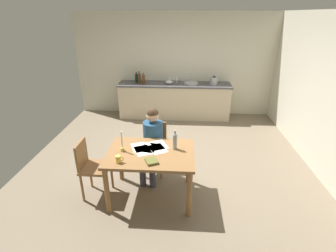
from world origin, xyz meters
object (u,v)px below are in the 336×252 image
object	(u,v)px
coffee_mug	(118,159)
wine_glass_by_kettle	(173,78)
candlestick	(122,146)
person_seated	(152,139)
book_magazine	(152,161)
bottle_oil	(136,78)
bottle_wine_red	(144,79)
sink_unit	(191,83)
chair_side_empty	(91,166)
wine_glass_back_left	(170,78)
chair_at_table	(154,145)
wine_glass_near_sink	(177,78)
mixing_bowl	(169,82)
bottle_vinegar	(139,78)
wine_bottle_on_table	(175,141)
dining_table	(151,159)
stovetop_kettle	(214,80)

from	to	relation	value
coffee_mug	wine_glass_by_kettle	xyz separation A→B (m)	(0.54, 3.70, 0.21)
candlestick	wine_glass_by_kettle	world-z (taller)	candlestick
person_seated	coffee_mug	world-z (taller)	person_seated
coffee_mug	book_magazine	xyz separation A→B (m)	(0.43, 0.04, -0.03)
bottle_oil	bottle_wine_red	distance (m)	0.24
sink_unit	chair_side_empty	bearing A→B (deg)	-114.44
wine_glass_back_left	chair_at_table	bearing A→B (deg)	-92.04
candlestick	wine_glass_near_sink	bearing A→B (deg)	79.15
bottle_wine_red	wine_glass_back_left	xyz separation A→B (m)	(0.65, 0.21, -0.01)
mixing_bowl	chair_at_table	bearing A→B (deg)	-91.90
coffee_mug	book_magazine	world-z (taller)	coffee_mug
chair_side_empty	wine_glass_by_kettle	xyz separation A→B (m)	(1.03, 3.44, 0.51)
coffee_mug	book_magazine	distance (m)	0.43
bottle_vinegar	wine_glass_by_kettle	size ratio (longest dim) A/B	1.96
bottle_oil	wine_glass_by_kettle	world-z (taller)	bottle_oil
chair_side_empty	wine_glass_back_left	world-z (taller)	wine_glass_back_left
book_magazine	wine_bottle_on_table	xyz separation A→B (m)	(0.29, 0.37, 0.11)
dining_table	coffee_mug	world-z (taller)	coffee_mug
coffee_mug	bottle_wine_red	distance (m)	3.51
dining_table	mixing_bowl	bearing A→B (deg)	89.02
dining_table	candlestick	xyz separation A→B (m)	(-0.40, 0.01, 0.20)
bottle_wine_red	candlestick	bearing A→B (deg)	-86.62
chair_side_empty	bottle_oil	distance (m)	3.40
stovetop_kettle	candlestick	bearing A→B (deg)	-116.00
wine_bottle_on_table	wine_glass_near_sink	distance (m)	3.29
sink_unit	wine_glass_by_kettle	size ratio (longest dim) A/B	2.34
mixing_bowl	wine_glass_near_sink	size ratio (longest dim) A/B	1.18
chair_side_empty	mixing_bowl	xyz separation A→B (m)	(0.93, 3.27, 0.44)
candlestick	bottle_wine_red	world-z (taller)	bottle_wine_red
candlestick	chair_side_empty	bearing A→B (deg)	-175.84
coffee_mug	wine_bottle_on_table	distance (m)	0.83
sink_unit	stovetop_kettle	world-z (taller)	sink_unit
wine_bottle_on_table	wine_glass_by_kettle	xyz separation A→B (m)	(-0.18, 3.29, 0.14)
wine_bottle_on_table	wine_glass_near_sink	size ratio (longest dim) A/B	1.88
coffee_mug	person_seated	bearing A→B (deg)	67.95
coffee_mug	wine_glass_by_kettle	world-z (taller)	wine_glass_by_kettle
chair_side_empty	wine_glass_back_left	size ratio (longest dim) A/B	5.76
chair_side_empty	wine_glass_by_kettle	world-z (taller)	wine_glass_by_kettle
dining_table	wine_bottle_on_table	distance (m)	0.43
wine_bottle_on_table	sink_unit	xyz separation A→B (m)	(0.28, 3.15, 0.05)
coffee_mug	bottle_vinegar	size ratio (longest dim) A/B	0.36
dining_table	stovetop_kettle	xyz separation A→B (m)	(1.19, 3.26, 0.36)
candlestick	bottle_oil	bearing A→B (deg)	96.78
book_magazine	bottle_wine_red	world-z (taller)	bottle_wine_red
wine_bottle_on_table	mixing_bowl	size ratio (longest dim) A/B	1.59
wine_glass_near_sink	chair_side_empty	bearing A→B (deg)	-108.16
coffee_mug	bottle_wine_red	bearing A→B (deg)	93.34
book_magazine	wine_glass_by_kettle	bearing A→B (deg)	63.74
wine_glass_by_kettle	book_magazine	bearing A→B (deg)	-91.75
chair_at_table	book_magazine	bearing A→B (deg)	-85.38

